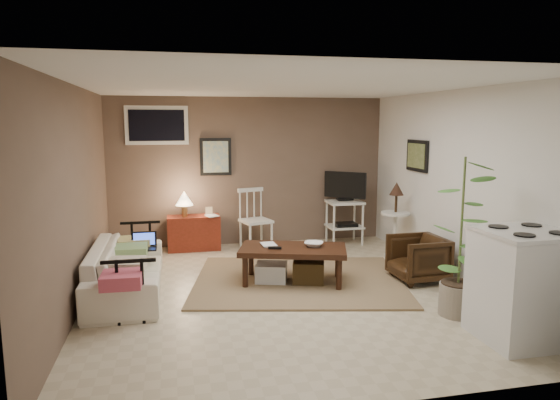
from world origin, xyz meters
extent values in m
plane|color=#C1B293|center=(0.00, 0.00, 0.00)|extent=(5.00, 5.00, 0.00)
cube|color=black|center=(-0.55, 2.48, 1.45)|extent=(0.50, 0.03, 0.60)
cube|color=black|center=(2.23, 1.05, 1.52)|extent=(0.03, 0.60, 0.45)
cube|color=silver|center=(-1.45, 2.48, 1.95)|extent=(0.96, 0.03, 0.60)
cube|color=#88744F|center=(0.29, 0.35, 0.01)|extent=(2.96, 2.56, 0.02)
cube|color=#311A0D|center=(0.20, 0.27, 0.43)|extent=(1.44, 1.02, 0.07)
cylinder|color=#311A0D|center=(-0.42, 0.20, 0.21)|extent=(0.07, 0.07, 0.41)
cylinder|color=#311A0D|center=(0.66, -0.13, 0.21)|extent=(0.07, 0.07, 0.41)
cylinder|color=#311A0D|center=(-0.27, 0.68, 0.21)|extent=(0.07, 0.07, 0.41)
cylinder|color=#311A0D|center=(0.81, 0.35, 0.21)|extent=(0.07, 0.07, 0.41)
cube|color=black|center=(-0.04, 0.23, 0.48)|extent=(0.17, 0.10, 0.02)
cube|color=#443318|center=(0.38, 0.22, 0.15)|extent=(0.46, 0.42, 0.28)
cube|color=silver|center=(-0.06, 0.35, 0.13)|extent=(0.46, 0.42, 0.24)
imported|color=beige|center=(-1.80, 0.35, 0.39)|extent=(0.58, 1.99, 0.78)
cube|color=black|center=(-1.61, 0.63, 0.45)|extent=(0.31, 0.21, 0.02)
cube|color=black|center=(-1.61, 0.74, 0.55)|extent=(0.31, 0.02, 0.19)
cube|color=blue|center=(-1.61, 0.73, 0.55)|extent=(0.26, 0.00, 0.15)
cube|color=maroon|center=(-0.94, 2.24, 0.27)|extent=(0.81, 0.36, 0.54)
cylinder|color=#AC7B42|center=(-1.07, 2.20, 0.63)|extent=(0.09, 0.09, 0.18)
cone|color=#FFE7B7|center=(-1.07, 2.20, 0.83)|extent=(0.27, 0.27, 0.22)
cube|color=tan|center=(-0.69, 2.26, 0.61)|extent=(0.11, 0.02, 0.14)
cube|color=silver|center=(0.03, 2.08, 0.45)|extent=(0.53, 0.53, 0.04)
cylinder|color=silver|center=(-0.10, 1.85, 0.22)|extent=(0.04, 0.04, 0.43)
cylinder|color=silver|center=(0.26, 1.95, 0.22)|extent=(0.04, 0.04, 0.43)
cylinder|color=silver|center=(-0.20, 2.20, 0.22)|extent=(0.04, 0.04, 0.43)
cylinder|color=silver|center=(0.16, 2.30, 0.22)|extent=(0.04, 0.04, 0.43)
cube|color=silver|center=(-0.02, 2.26, 0.93)|extent=(0.43, 0.16, 0.06)
cube|color=silver|center=(1.53, 2.14, 0.70)|extent=(0.56, 0.46, 0.04)
cube|color=silver|center=(1.53, 2.14, 0.29)|extent=(0.56, 0.46, 0.03)
cylinder|color=silver|center=(1.28, 1.94, 0.36)|extent=(0.04, 0.04, 0.72)
cylinder|color=silver|center=(1.77, 1.94, 0.36)|extent=(0.04, 0.04, 0.72)
cylinder|color=silver|center=(1.28, 2.33, 0.36)|extent=(0.04, 0.04, 0.72)
cylinder|color=silver|center=(1.77, 2.33, 0.36)|extent=(0.04, 0.04, 0.72)
cube|color=black|center=(1.53, 2.14, 0.75)|extent=(0.26, 0.14, 0.03)
cube|color=black|center=(1.53, 2.14, 0.98)|extent=(0.57, 0.51, 0.43)
cube|color=#F2B95E|center=(1.53, 2.14, 0.98)|extent=(0.46, 0.41, 0.35)
cube|color=black|center=(1.53, 2.09, 0.31)|extent=(0.36, 0.26, 0.10)
cylinder|color=silver|center=(1.98, 1.17, 0.02)|extent=(0.29, 0.29, 0.03)
cylinder|color=silver|center=(1.98, 1.17, 0.34)|extent=(0.06, 0.06, 0.63)
cylinder|color=silver|center=(1.98, 1.17, 0.66)|extent=(0.42, 0.42, 0.03)
cylinder|color=black|center=(1.98, 1.17, 0.82)|extent=(0.04, 0.04, 0.27)
cone|color=#341F15|center=(1.98, 1.17, 1.03)|extent=(0.21, 0.21, 0.19)
imported|color=black|center=(1.77, 0.05, 0.32)|extent=(0.60, 0.64, 0.64)
cylinder|color=gray|center=(1.63, -1.09, 0.17)|extent=(0.38, 0.38, 0.34)
cylinder|color=#4C602D|center=(1.63, -1.09, 1.00)|extent=(0.03, 0.03, 1.31)
cube|color=silver|center=(1.89, -1.74, 0.50)|extent=(0.78, 0.72, 1.00)
cube|color=silver|center=(1.89, -1.74, 1.02)|extent=(0.80, 0.74, 0.03)
cylinder|color=black|center=(1.71, -1.92, 1.04)|extent=(0.18, 0.18, 0.01)
cylinder|color=black|center=(2.07, -1.92, 1.04)|extent=(0.18, 0.18, 0.01)
cylinder|color=black|center=(1.71, -1.56, 1.04)|extent=(0.18, 0.18, 0.01)
cylinder|color=black|center=(2.07, -1.56, 1.04)|extent=(0.18, 0.18, 0.01)
imported|color=#311A0D|center=(0.46, 0.26, 0.58)|extent=(0.23, 0.15, 0.23)
imported|color=#311A0D|center=(-0.17, 0.43, 0.59)|extent=(0.18, 0.03, 0.24)
imported|color=#311A0D|center=(-0.74, 2.11, 0.66)|extent=(0.17, 0.07, 0.23)
camera|label=1|loc=(-1.23, -5.57, 2.00)|focal=32.00mm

